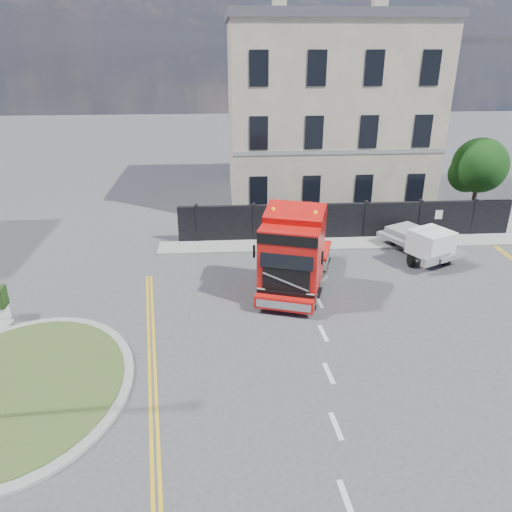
{
  "coord_description": "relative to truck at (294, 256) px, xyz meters",
  "views": [
    {
      "loc": [
        -0.62,
        -15.93,
        9.93
      ],
      "look_at": [
        0.68,
        2.78,
        1.8
      ],
      "focal_mm": 35.0,
      "sensor_mm": 36.0,
      "label": 1
    }
  ],
  "objects": [
    {
      "name": "ground",
      "position": [
        -2.29,
        -2.99,
        -1.68
      ],
      "size": [
        120.0,
        120.0,
        0.0
      ],
      "primitive_type": "plane",
      "color": "#424244",
      "rests_on": "ground"
    },
    {
      "name": "hoarding_fence",
      "position": [
        4.26,
        6.01,
        -0.68
      ],
      "size": [
        18.8,
        0.25,
        2.0
      ],
      "color": "black",
      "rests_on": "ground"
    },
    {
      "name": "traffic_island",
      "position": [
        -9.29,
        -5.99,
        -1.6
      ],
      "size": [
        6.8,
        6.8,
        0.17
      ],
      "color": "gray",
      "rests_on": "ground"
    },
    {
      "name": "truck",
      "position": [
        0.0,
        0.0,
        0.0
      ],
      "size": [
        4.12,
        6.66,
        3.74
      ],
      "rotation": [
        0.0,
        0.0,
        -0.31
      ],
      "color": "black",
      "rests_on": "ground"
    },
    {
      "name": "flatbed_pickup",
      "position": [
        6.81,
        2.71,
        -0.72
      ],
      "size": [
        3.42,
        4.7,
        1.77
      ],
      "rotation": [
        0.0,
        0.0,
        0.47
      ],
      "color": "gray",
      "rests_on": "ground"
    },
    {
      "name": "georgian_building",
      "position": [
        3.71,
        13.51,
        4.1
      ],
      "size": [
        12.3,
        10.3,
        12.8
      ],
      "color": "beige",
      "rests_on": "ground"
    },
    {
      "name": "pavement_far",
      "position": [
        3.71,
        5.11,
        -1.62
      ],
      "size": [
        20.0,
        1.6,
        0.12
      ],
      "primitive_type": "cube",
      "color": "gray",
      "rests_on": "ground"
    },
    {
      "name": "tree",
      "position": [
        12.08,
        9.11,
        1.37
      ],
      "size": [
        3.2,
        3.2,
        4.8
      ],
      "color": "#382619",
      "rests_on": "ground"
    }
  ]
}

